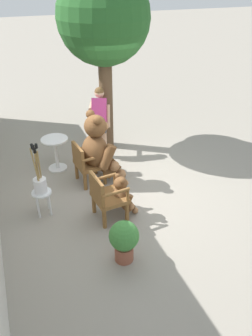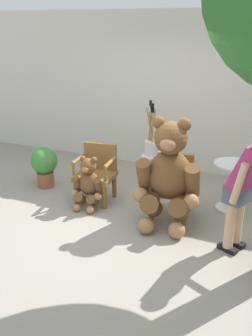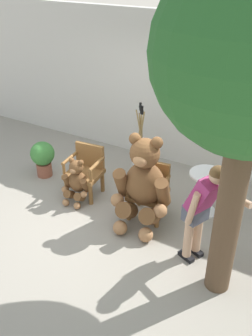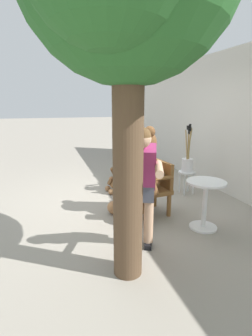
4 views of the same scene
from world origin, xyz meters
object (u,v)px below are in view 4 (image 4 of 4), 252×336
wooden_chair_right (154,186)px  potted_plant (122,162)px  brush_bucket (188,161)px  wooden_chair_left (132,169)px  white_stool (187,177)px  teddy_bear_large (140,173)px  person_visitor (142,180)px  round_side_table (205,199)px  teddy_bear_small (119,174)px

wooden_chair_right → potted_plant: bearing=177.9°
brush_bucket → potted_plant: 1.80m
wooden_chair_left → white_stool: bearing=62.7°
wooden_chair_right → potted_plant: size_ratio=1.26×
wooden_chair_right → brush_bucket: size_ratio=0.91×
teddy_bear_large → brush_bucket: bearing=119.2°
person_visitor → wooden_chair_left: bearing=164.7°
white_stool → round_side_table: round_side_table is taller
wooden_chair_right → brush_bucket: (-0.69, 1.00, 0.21)m
person_visitor → teddy_bear_large: bearing=160.9°
wooden_chair_left → person_visitor: (2.23, -0.61, 0.45)m
person_visitor → potted_plant: 3.36m
wooden_chair_right → teddy_bear_large: 0.36m
teddy_bear_large → person_visitor: bearing=-19.1°
white_stool → wooden_chair_left: bearing=-117.3°
wooden_chair_left → white_stool: (0.51, 1.00, -0.11)m
brush_bucket → teddy_bear_small: bearing=-111.5°
teddy_bear_large → round_side_table: (0.73, 0.73, -0.27)m
round_side_table → brush_bucket: bearing=159.8°
teddy_bear_small → white_stool: 1.38m
wooden_chair_right → teddy_bear_small: bearing=-166.6°
white_stool → teddy_bear_large: bearing=-60.9°
white_stool → round_side_table: bearing=-20.2°
wooden_chair_left → wooden_chair_right: bearing=-0.0°
brush_bucket → round_side_table: 1.55m
teddy_bear_large → teddy_bear_small: teddy_bear_large is taller
round_side_table → wooden_chair_right: bearing=-147.9°
teddy_bear_small → potted_plant: size_ratio=1.15×
teddy_bear_small → wooden_chair_right: bearing=13.4°
brush_bucket → round_side_table: brush_bucket is taller
brush_bucket → white_stool: bearing=-30.6°
teddy_bear_large → potted_plant: (-2.23, 0.34, -0.32)m
brush_bucket → potted_plant: (-1.53, -0.92, -0.27)m
brush_bucket → wooden_chair_left: bearing=-117.2°
wooden_chair_left → brush_bucket: (0.51, 1.00, 0.21)m
teddy_bear_large → teddy_bear_small: 1.25m
white_stool → round_side_table: size_ratio=0.64×
wooden_chair_right → teddy_bear_large: bearing=-86.5°
person_visitor → potted_plant: (-3.25, 0.69, -0.52)m
wooden_chair_left → brush_bucket: brush_bucket is taller
person_visitor → round_side_table: bearing=104.7°
teddy_bear_large → white_stool: teddy_bear_large is taller
person_visitor → wooden_chair_right: bearing=149.4°
brush_bucket → potted_plant: brush_bucket is taller
wooden_chair_left → round_side_table: 2.01m
potted_plant → teddy_bear_small: bearing=-19.6°
teddy_bear_small → round_side_table: teddy_bear_small is taller
teddy_bear_small → person_visitor: person_visitor is taller
round_side_table → potted_plant: round_side_table is taller
brush_bucket → person_visitor: bearing=-43.1°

